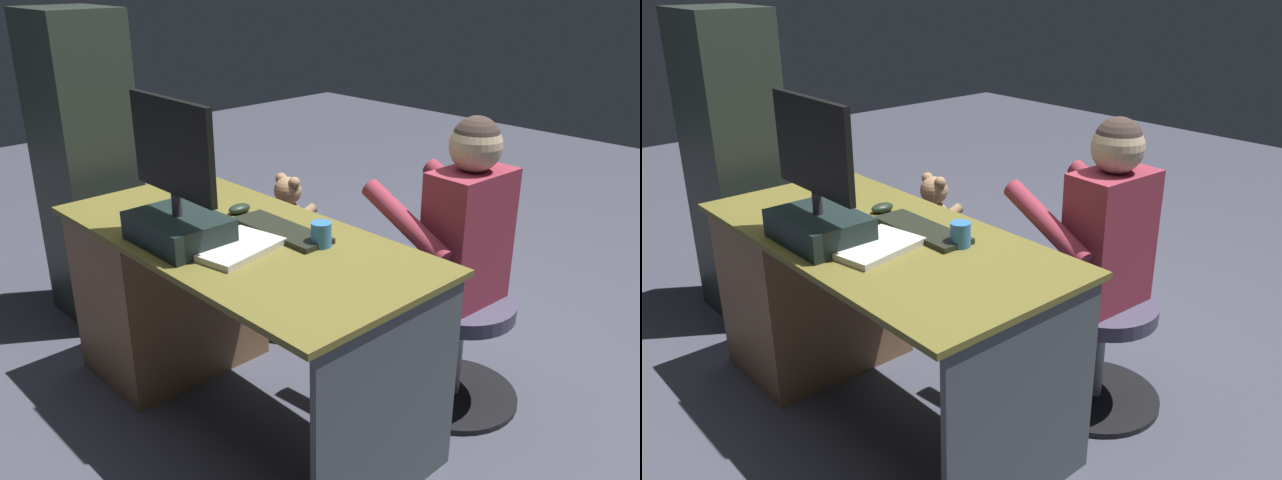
% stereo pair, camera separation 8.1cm
% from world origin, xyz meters
% --- Properties ---
extents(ground_plane, '(10.00, 10.00, 0.00)m').
position_xyz_m(ground_plane, '(0.00, 0.00, 0.00)').
color(ground_plane, '#424453').
extents(desk, '(1.53, 0.73, 0.76)m').
position_xyz_m(desk, '(0.41, 0.34, 0.40)').
color(desk, brown).
rests_on(desk, ground_plane).
extents(monitor, '(0.46, 0.25, 0.51)m').
position_xyz_m(monitor, '(0.09, 0.53, 0.90)').
color(monitor, black).
rests_on(monitor, desk).
extents(keyboard, '(0.42, 0.14, 0.02)m').
position_xyz_m(keyboard, '(-0.09, 0.21, 0.77)').
color(keyboard, black).
rests_on(keyboard, desk).
extents(computer_mouse, '(0.06, 0.10, 0.04)m').
position_xyz_m(computer_mouse, '(0.18, 0.19, 0.77)').
color(computer_mouse, black).
rests_on(computer_mouse, desk).
extents(cup, '(0.07, 0.07, 0.09)m').
position_xyz_m(cup, '(-0.28, 0.19, 0.80)').
color(cup, '#3372BF').
rests_on(cup, desk).
extents(tv_remote, '(0.05, 0.15, 0.02)m').
position_xyz_m(tv_remote, '(0.35, 0.31, 0.76)').
color(tv_remote, black).
rests_on(tv_remote, desk).
extents(notebook_binder, '(0.27, 0.33, 0.02)m').
position_xyz_m(notebook_binder, '(-0.11, 0.44, 0.77)').
color(notebook_binder, beige).
rests_on(notebook_binder, desk).
extents(office_chair_teddy, '(0.51, 0.51, 0.45)m').
position_xyz_m(office_chair_teddy, '(0.44, -0.28, 0.26)').
color(office_chair_teddy, black).
rests_on(office_chair_teddy, ground_plane).
extents(teddy_bear, '(0.21, 0.22, 0.30)m').
position_xyz_m(teddy_bear, '(0.44, -0.29, 0.59)').
color(teddy_bear, '#A27A58').
rests_on(teddy_bear, office_chair_teddy).
extents(visitor_chair, '(0.52, 0.52, 0.45)m').
position_xyz_m(visitor_chair, '(-0.53, -0.33, 0.26)').
color(visitor_chair, black).
rests_on(visitor_chair, ground_plane).
extents(person, '(0.54, 0.49, 1.17)m').
position_xyz_m(person, '(-0.45, -0.32, 0.69)').
color(person, '#922F41').
rests_on(person, ground_plane).
extents(equipment_rack, '(0.44, 0.36, 1.49)m').
position_xyz_m(equipment_rack, '(1.18, 0.35, 0.75)').
color(equipment_rack, '#273029').
rests_on(equipment_rack, ground_plane).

